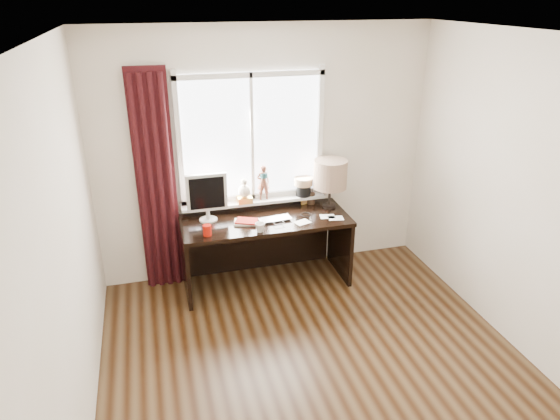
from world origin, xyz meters
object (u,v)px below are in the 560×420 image
object	(u,v)px
laptop	(275,219)
monitor	(207,195)
mug	(260,227)
red_cup	(207,230)
table_lamp	(330,175)
desk	(263,236)

from	to	relation	value
laptop	monitor	xyz separation A→B (m)	(-0.65, 0.18, 0.27)
laptop	mug	bearing A→B (deg)	-139.63
mug	red_cup	xyz separation A→B (m)	(-0.50, 0.05, 0.00)
red_cup	table_lamp	xyz separation A→B (m)	(1.34, 0.34, 0.31)
laptop	desk	distance (m)	0.32
mug	table_lamp	xyz separation A→B (m)	(0.85, 0.39, 0.32)
laptop	mug	size ratio (longest dim) A/B	3.40
laptop	red_cup	size ratio (longest dim) A/B	3.09
red_cup	desk	xyz separation A→B (m)	(0.62, 0.32, -0.30)
red_cup	table_lamp	size ratio (longest dim) A/B	0.20
desk	table_lamp	size ratio (longest dim) A/B	3.27
mug	red_cup	bearing A→B (deg)	173.69
monitor	table_lamp	bearing A→B (deg)	0.25
red_cup	monitor	xyz separation A→B (m)	(0.05, 0.33, 0.23)
red_cup	desk	distance (m)	0.75
laptop	desk	size ratio (longest dim) A/B	0.19
laptop	table_lamp	bearing A→B (deg)	10.42
mug	monitor	world-z (taller)	monitor
red_cup	table_lamp	distance (m)	1.42
mug	red_cup	size ratio (longest dim) A/B	0.91
monitor	desk	bearing A→B (deg)	-1.49
mug	table_lamp	bearing A→B (deg)	24.91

